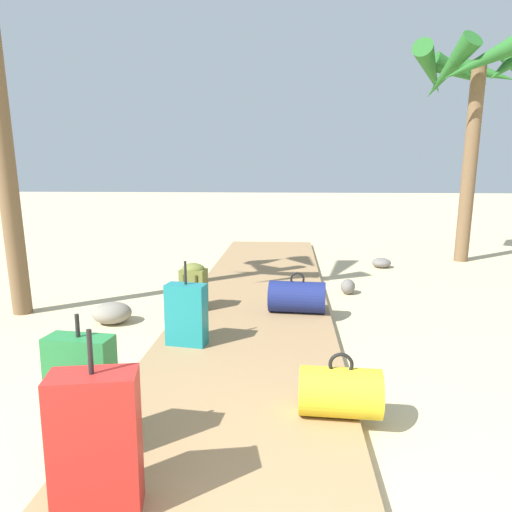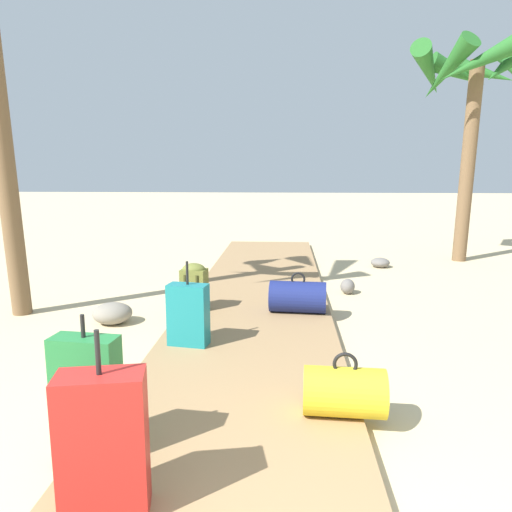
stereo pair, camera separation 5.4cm
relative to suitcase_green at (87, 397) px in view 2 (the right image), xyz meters
name	(u,v)px [view 2 (the right image)]	position (x,y,z in m)	size (l,w,h in m)	color
ground_plane	(252,332)	(0.76, 2.39, -0.43)	(60.00, 60.00, 0.00)	#D1BA8C
boardwalk	(257,303)	(0.76, 3.38, -0.39)	(1.73, 9.82, 0.08)	#9E7A51
suitcase_green	(87,397)	(0.00, 0.00, 0.00)	(0.39, 0.20, 0.84)	#237538
duffel_bag_navy	(298,297)	(1.25, 2.89, -0.17)	(0.66, 0.41, 0.47)	navy
backpack_olive	(194,285)	(0.05, 2.93, -0.07)	(0.31, 0.26, 0.55)	olive
suitcase_teal	(188,315)	(0.21, 1.79, -0.07)	(0.39, 0.24, 0.79)	#197A7F
duffel_bag_yellow	(344,392)	(1.50, 0.55, -0.19)	(0.55, 0.36, 0.44)	gold
suitcase_red	(103,444)	(0.26, -0.45, 0.00)	(0.44, 0.28, 0.91)	red
palm_tree_far_right	(472,85)	(4.33, 6.56, 2.70)	(2.12, 2.10, 3.92)	brown
rock_left_near	(113,313)	(-0.80, 2.59, -0.32)	(0.43, 0.38, 0.24)	gray
rock_right_near	(380,263)	(2.76, 5.93, -0.35)	(0.32, 0.33, 0.17)	slate
rock_right_far	(348,286)	(1.96, 4.07, -0.33)	(0.26, 0.20, 0.20)	slate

